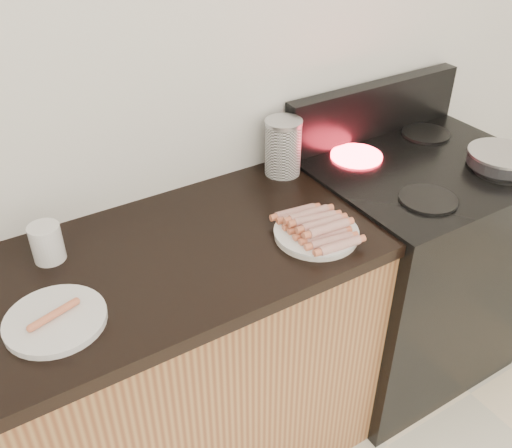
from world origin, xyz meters
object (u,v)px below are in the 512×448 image
canister (283,147)px  side_plate (55,320)px  stove (407,268)px  main_plate (316,234)px  mug (47,243)px  frying_pan (503,158)px

canister → side_plate: bearing=-159.7°
stove → side_plate: (-1.30, -0.08, 0.45)m
side_plate → main_plate: bearing=-3.4°
canister → main_plate: bearing=-109.5°
stove → canister: 0.74m
main_plate → mug: mug is taller
stove → frying_pan: bearing=-36.8°
frying_pan → canister: canister is taller
frying_pan → side_plate: 1.50m
side_plate → mug: size_ratio=2.27×
side_plate → canister: 0.92m
stove → canister: canister is taller
main_plate → canister: size_ratio=1.25×
stove → canister: (-0.44, 0.23, 0.54)m
stove → mug: size_ratio=8.67×
frying_pan → mug: 1.47m
frying_pan → stove: bearing=119.3°
stove → frying_pan: frying_pan is taller
canister → mug: bearing=-175.5°
side_plate → mug: 0.26m
main_plate → frying_pan: bearing=-1.5°
main_plate → side_plate: size_ratio=1.00×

